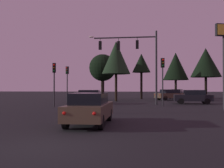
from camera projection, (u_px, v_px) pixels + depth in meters
ground_plane at (113, 102)px, 31.95m from camera, size 168.00×168.00×0.00m
traffic_signal_mast_arm at (135, 53)px, 26.75m from camera, size 7.21×0.60×7.66m
traffic_light_corner_left at (163, 72)px, 24.35m from camera, size 0.36×0.38×4.59m
traffic_light_corner_right at (67, 77)px, 30.30m from camera, size 0.37×0.39×4.29m
traffic_light_median at (54, 76)px, 23.85m from camera, size 0.35×0.38×4.07m
car_nearside_lane at (90, 108)px, 12.29m from camera, size 1.85×4.58×1.52m
car_crossing_left at (88, 97)px, 27.77m from camera, size 4.05×1.96×1.52m
car_crossing_right at (193, 97)px, 28.01m from camera, size 4.24×2.08×1.52m
car_far_lane at (177, 94)px, 41.53m from camera, size 3.13×4.60×1.52m
car_parked_lot at (171, 94)px, 36.66m from camera, size 4.81×3.64×1.52m
store_sign_illuminated at (224, 47)px, 20.55m from camera, size 1.42×0.59×6.91m
tree_behind_sign at (141, 63)px, 40.50m from camera, size 2.88×2.88×7.17m
tree_left_far at (103, 68)px, 39.49m from camera, size 4.15×4.15×6.94m
tree_center_horizon at (176, 66)px, 46.88m from camera, size 4.61×4.61×8.21m
tree_right_cluster at (116, 58)px, 33.73m from camera, size 3.75×3.75×7.91m
tree_lot_edge at (206, 63)px, 43.01m from camera, size 5.05×5.05×8.44m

